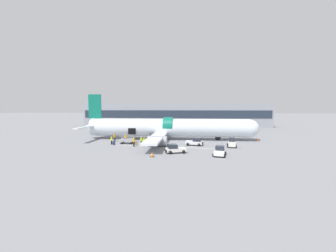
% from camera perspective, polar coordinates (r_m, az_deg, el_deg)
% --- Properties ---
extents(ground_plane, '(500.00, 500.00, 0.00)m').
position_cam_1_polar(ground_plane, '(42.87, -1.24, -4.61)').
color(ground_plane, gray).
extents(apron_marking_line, '(18.72, 2.10, 0.01)m').
position_cam_1_polar(apron_marking_line, '(38.25, -1.51, -5.78)').
color(apron_marking_line, silver).
rests_on(apron_marking_line, ground_plane).
extents(terminal_strip, '(71.52, 11.30, 8.84)m').
position_cam_1_polar(terminal_strip, '(82.75, 2.11, 3.11)').
color(terminal_strip, gray).
rests_on(terminal_strip, ground_plane).
extents(airplane, '(40.10, 31.95, 10.32)m').
position_cam_1_polar(airplane, '(46.70, -0.47, -0.54)').
color(airplane, silver).
rests_on(airplane, ground_plane).
extents(baggage_tug_lead, '(2.03, 3.01, 1.74)m').
position_cam_1_polar(baggage_tug_lead, '(39.84, 17.24, -4.52)').
color(baggage_tug_lead, silver).
rests_on(baggage_tug_lead, ground_plane).
extents(baggage_tug_mid, '(3.58, 2.65, 1.40)m').
position_cam_1_polar(baggage_tug_mid, '(33.08, 1.89, -6.40)').
color(baggage_tug_mid, silver).
rests_on(baggage_tug_mid, ground_plane).
extents(baggage_tug_rear, '(3.52, 2.44, 1.48)m').
position_cam_1_polar(baggage_tug_rear, '(39.97, 7.47, -4.41)').
color(baggage_tug_rear, silver).
rests_on(baggage_tug_rear, ground_plane).
extents(baggage_tug_spare, '(2.34, 3.03, 1.48)m').
position_cam_1_polar(baggage_tug_spare, '(32.09, 14.11, -6.89)').
color(baggage_tug_spare, white).
rests_on(baggage_tug_spare, ground_plane).
extents(baggage_cart_loading, '(3.69, 2.04, 1.07)m').
position_cam_1_polar(baggage_cart_loading, '(42.41, -11.22, -4.09)').
color(baggage_cart_loading, '#999BA0').
rests_on(baggage_cart_loading, ground_plane).
extents(ground_crew_loader_a, '(0.51, 0.51, 1.59)m').
position_cam_1_polar(ground_crew_loader_a, '(42.11, -15.38, -3.81)').
color(ground_crew_loader_a, black).
rests_on(ground_crew_loader_a, ground_plane).
extents(ground_crew_loader_b, '(0.46, 0.64, 1.85)m').
position_cam_1_polar(ground_crew_loader_b, '(45.60, -14.55, -2.95)').
color(ground_crew_loader_b, '#2D2D33').
rests_on(ground_crew_loader_b, ground_plane).
extents(ground_crew_driver, '(0.52, 0.52, 1.64)m').
position_cam_1_polar(ground_crew_driver, '(40.43, -7.42, -4.00)').
color(ground_crew_driver, '#1E2338').
rests_on(ground_crew_driver, ground_plane).
extents(ground_crew_supervisor, '(0.59, 0.46, 1.68)m').
position_cam_1_polar(ground_crew_supervisor, '(39.05, -6.55, -4.28)').
color(ground_crew_supervisor, '#2D2D33').
rests_on(ground_crew_supervisor, ground_plane).
extents(ground_crew_helper, '(0.48, 0.61, 1.73)m').
position_cam_1_polar(ground_crew_helper, '(38.96, -9.44, -4.29)').
color(ground_crew_helper, '#1E2338').
rests_on(ground_crew_helper, ground_plane).
extents(ground_crew_marshal, '(0.55, 0.41, 1.56)m').
position_cam_1_polar(ground_crew_marshal, '(45.37, -11.68, -3.13)').
color(ground_crew_marshal, black).
rests_on(ground_crew_marshal, ground_plane).
extents(suitcase_on_tarmac_upright, '(0.35, 0.28, 0.68)m').
position_cam_1_polar(suitcase_on_tarmac_upright, '(40.43, -8.86, -4.84)').
color(suitcase_on_tarmac_upright, olive).
rests_on(suitcase_on_tarmac_upright, ground_plane).
extents(suitcase_on_tarmac_spare, '(0.43, 0.22, 0.79)m').
position_cam_1_polar(suitcase_on_tarmac_spare, '(41.29, -14.78, -4.67)').
color(suitcase_on_tarmac_spare, '#1E2347').
rests_on(suitcase_on_tarmac_spare, ground_plane).
extents(safety_cone_nose, '(0.58, 0.58, 0.80)m').
position_cam_1_polar(safety_cone_nose, '(48.81, 23.45, -3.40)').
color(safety_cone_nose, black).
rests_on(safety_cone_nose, ground_plane).
extents(safety_cone_engine_left, '(0.64, 0.64, 0.72)m').
position_cam_1_polar(safety_cone_engine_left, '(30.64, -4.44, -7.88)').
color(safety_cone_engine_left, black).
rests_on(safety_cone_engine_left, ground_plane).
extents(safety_cone_wingtip, '(0.58, 0.58, 0.77)m').
position_cam_1_polar(safety_cone_wingtip, '(39.32, -0.77, -4.96)').
color(safety_cone_wingtip, black).
rests_on(safety_cone_wingtip, ground_plane).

